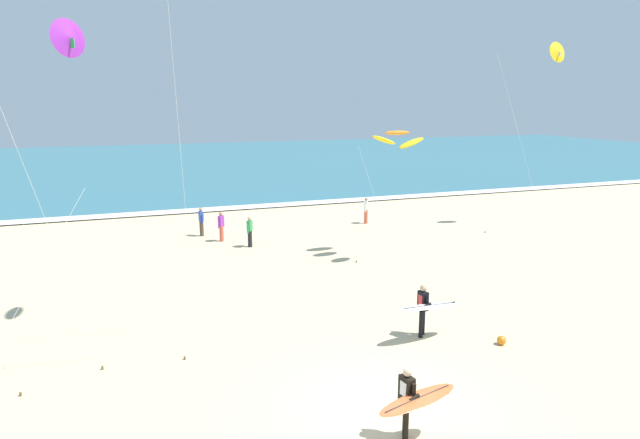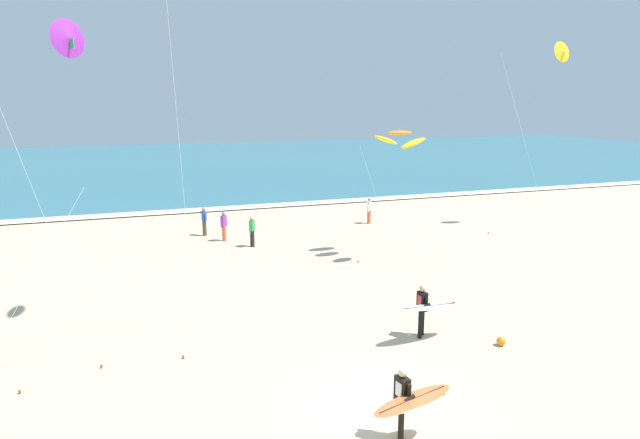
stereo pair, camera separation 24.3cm
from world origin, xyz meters
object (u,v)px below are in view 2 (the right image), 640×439
(kite_delta_violet_high, at_px, (69,40))
(beach_ball, at_px, (501,341))
(bystander_green_top, at_px, (252,231))
(kite_delta_golden_mid, at_px, (562,52))
(bystander_white_top, at_px, (369,210))
(kite_arc_amber_near, at_px, (399,139))
(bystander_purple_top, at_px, (224,226))
(surfer_lead, at_px, (407,399))
(bystander_blue_top, at_px, (204,221))
(surfer_trailing, at_px, (425,307))

(kite_delta_violet_high, bearing_deg, beach_ball, -15.12)
(bystander_green_top, xyz_separation_m, beach_ball, (4.86, -13.61, -0.67))
(kite_delta_golden_mid, relative_size, bystander_white_top, 6.65)
(kite_arc_amber_near, bearing_deg, bystander_purple_top, 142.34)
(bystander_purple_top, bearing_deg, bystander_green_top, -53.87)
(kite_arc_amber_near, distance_m, kite_delta_golden_mid, 12.74)
(surfer_lead, bearing_deg, kite_arc_amber_near, 64.33)
(bystander_purple_top, bearing_deg, bystander_white_top, 8.43)
(bystander_blue_top, bearing_deg, surfer_trailing, -72.41)
(bystander_green_top, bearing_deg, bystander_blue_top, 123.04)
(surfer_trailing, xyz_separation_m, beach_ball, (1.97, -1.21, -0.90))
(kite_delta_golden_mid, relative_size, beach_ball, 37.79)
(surfer_lead, relative_size, surfer_trailing, 0.93)
(surfer_lead, distance_m, bystander_blue_top, 20.14)
(kite_arc_amber_near, xyz_separation_m, bystander_purple_top, (-7.28, 5.62, -4.79))
(surfer_trailing, bearing_deg, bystander_blue_top, 107.59)
(kite_arc_amber_near, height_order, bystander_purple_top, kite_arc_amber_near)
(kite_delta_violet_high, distance_m, bystander_blue_top, 16.45)
(kite_delta_golden_mid, xyz_separation_m, bystander_green_top, (-17.67, 0.90, -9.12))
(surfer_lead, distance_m, bystander_green_top, 16.93)
(kite_arc_amber_near, xyz_separation_m, bystander_white_top, (1.68, 6.95, -4.79))
(kite_arc_amber_near, height_order, bystander_blue_top, kite_arc_amber_near)
(kite_delta_golden_mid, bearing_deg, bystander_white_top, 158.73)
(kite_delta_violet_high, relative_size, bystander_green_top, 5.88)
(kite_arc_amber_near, distance_m, bystander_green_top, 8.73)
(surfer_trailing, height_order, bystander_purple_top, surfer_trailing)
(bystander_blue_top, bearing_deg, bystander_purple_top, -60.54)
(surfer_lead, height_order, bystander_green_top, surfer_lead)
(surfer_trailing, xyz_separation_m, bystander_purple_top, (-4.08, 14.03, -0.23))
(kite_delta_golden_mid, distance_m, beach_ball, 20.53)
(surfer_lead, relative_size, bystander_purple_top, 1.30)
(bystander_green_top, height_order, beach_ball, bystander_green_top)
(bystander_white_top, distance_m, beach_ball, 16.83)
(kite_arc_amber_near, distance_m, bystander_white_top, 8.61)
(bystander_white_top, bearing_deg, kite_delta_violet_high, -137.11)
(beach_ball, bearing_deg, bystander_purple_top, 111.64)
(bystander_blue_top, xyz_separation_m, bystander_white_top, (9.82, -0.17, 0.00))
(kite_arc_amber_near, bearing_deg, bystander_blue_top, 138.78)
(bystander_green_top, height_order, bystander_white_top, same)
(bystander_purple_top, height_order, bystander_white_top, same)
(bystander_white_top, xyz_separation_m, beach_ball, (-2.92, -16.56, -0.67))
(kite_delta_golden_mid, distance_m, bystander_blue_top, 22.08)
(bystander_blue_top, height_order, bystander_green_top, same)
(surfer_trailing, xyz_separation_m, bystander_green_top, (-2.89, 12.41, -0.23))
(kite_delta_violet_high, distance_m, beach_ball, 14.76)
(surfer_lead, bearing_deg, kite_delta_golden_mid, 42.04)
(kite_delta_violet_high, relative_size, beach_ball, 33.39)
(kite_delta_violet_high, distance_m, bystander_white_top, 21.30)
(kite_delta_golden_mid, height_order, beach_ball, kite_delta_golden_mid)
(kite_delta_violet_high, distance_m, bystander_green_top, 14.78)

